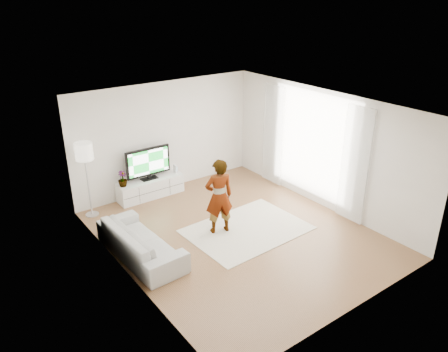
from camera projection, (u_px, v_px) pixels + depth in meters
floor at (238, 234)px, 9.38m from camera, size 6.00×6.00×0.00m
ceiling at (239, 107)px, 8.26m from camera, size 6.00×6.00×0.00m
wall_left at (123, 208)px, 7.46m from camera, size 0.02×6.00×2.80m
wall_right at (323, 149)px, 10.18m from camera, size 0.02×6.00×2.80m
wall_back at (166, 137)px, 11.04m from camera, size 5.00×0.02×2.80m
wall_front at (360, 237)px, 6.60m from camera, size 5.00×0.02×2.80m
window at (313, 144)px, 10.37m from camera, size 0.01×2.60×2.50m
curtain_near at (355, 165)px, 9.40m from camera, size 0.04×0.70×2.60m
curtain_far at (273, 135)px, 11.33m from camera, size 0.04×0.70×2.60m
media_console at (151, 188)px, 10.99m from camera, size 1.69×0.48×0.47m
television at (148, 162)px, 10.74m from camera, size 1.16×0.23×0.81m
game_console at (175, 169)px, 11.25m from camera, size 0.06×0.16×0.21m
potted_plant at (122, 179)px, 10.43m from camera, size 0.28×0.28×0.39m
rug at (247, 229)px, 9.55m from camera, size 2.59×1.91×0.01m
player at (219, 196)px, 9.16m from camera, size 0.69×0.55×1.66m
sofa at (141, 241)px, 8.51m from camera, size 0.96×2.24×0.64m
floor_lamp at (84, 155)px, 9.58m from camera, size 0.39×0.39×1.76m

